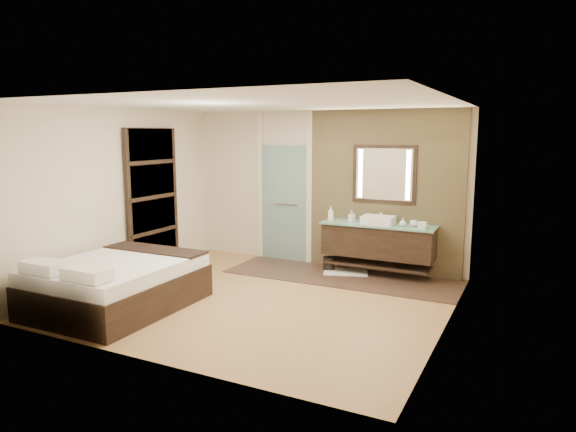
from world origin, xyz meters
The scene contains 15 objects.
floor centered at (0.00, 0.00, 0.00)m, with size 5.00×5.00×0.00m, color olive.
tile_strip centered at (0.60, 1.60, 0.01)m, with size 3.80×1.30×0.01m, color #37271E.
stone_wall centered at (1.10, 2.21, 1.35)m, with size 2.60×0.08×2.70m, color tan.
vanity centered at (1.10, 1.92, 0.58)m, with size 1.85×0.55×0.88m.
mirror_unit centered at (1.10, 2.16, 1.65)m, with size 1.06×0.04×0.96m.
frosted_door centered at (-0.75, 2.20, 1.14)m, with size 1.10×0.12×2.70m.
shoji_partition centered at (-2.43, 0.60, 1.21)m, with size 0.06×1.20×2.40m.
bed centered at (-1.56, -1.16, 0.33)m, with size 1.65×2.05×0.79m.
bath_mat centered at (0.58, 1.84, 0.02)m, with size 0.72×0.50×0.02m, color white.
waste_bin centered at (0.28, 1.83, 0.12)m, with size 0.20×0.20×0.24m, color black.
tissue_box centered at (1.82, 1.81, 0.92)m, with size 0.12×0.12×0.10m, color silver.
soap_bottle_a centered at (0.31, 1.80, 0.99)m, with size 0.10×0.10×0.25m, color white.
soap_bottle_b centered at (0.64, 1.94, 0.96)m, with size 0.08×0.09×0.18m, color #B2B2B2.
soap_bottle_c centered at (1.51, 1.85, 0.93)m, with size 0.11×0.11×0.14m, color #AEDBD3.
cup centered at (1.67, 1.92, 0.91)m, with size 0.12×0.12×0.09m, color white.
Camera 1 is at (3.42, -6.06, 2.31)m, focal length 32.00 mm.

